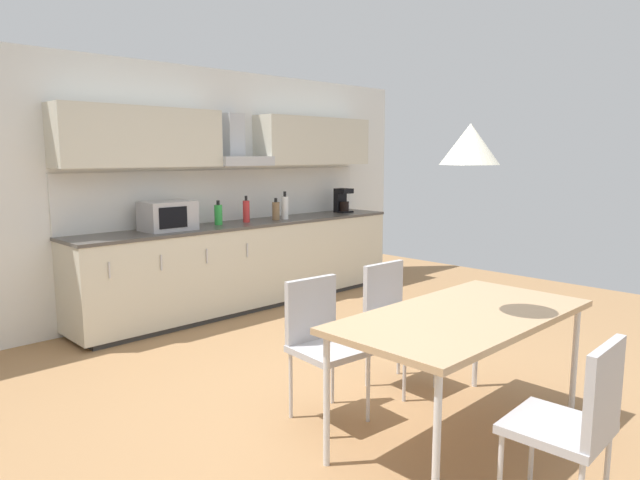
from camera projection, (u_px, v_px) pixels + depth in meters
The scene contains 16 objects.
ground_plane at pixel (341, 407), 3.74m from camera, with size 9.41×8.25×0.02m, color #9E754C.
wall_back at pixel (133, 193), 5.53m from camera, with size 7.53×0.10×2.53m, color white.
kitchen_counter at pixel (248, 264), 6.17m from camera, with size 3.85×0.63×0.92m.
backsplash_tile at pixel (231, 195), 6.27m from camera, with size 3.83×0.02×0.56m, color silver.
upper_wall_cabinets at pixel (238, 140), 6.07m from camera, with size 3.83×0.40×0.55m.
microwave at pixel (168, 216), 5.43m from camera, with size 0.48×0.35×0.28m.
coffee_maker at pixel (342, 200), 7.14m from camera, with size 0.18×0.19×0.30m.
bottle_brown at pixel (276, 211), 6.30m from camera, with size 0.08×0.08×0.24m.
bottle_green at pixel (218, 214), 5.87m from camera, with size 0.08×0.08×0.25m.
bottle_red at pixel (246, 211), 6.09m from camera, with size 0.07×0.07×0.28m.
bottle_white at pixel (285, 207), 6.38m from camera, with size 0.08×0.08×0.31m.
dining_table at pixel (463, 321), 3.20m from camera, with size 1.61×0.80×0.75m.
chair_far_right at pixel (394, 312), 4.03m from camera, with size 0.42×0.42×0.87m.
chair_near_left at pixel (577, 416), 2.43m from camera, with size 0.42×0.42×0.87m.
chair_far_left at pixel (321, 334), 3.54m from camera, with size 0.44×0.44×0.87m.
pendant_lamp at pixel (470, 144), 3.06m from camera, with size 0.32×0.32×0.22m, color silver.
Camera 1 is at (-2.57, -2.43, 1.63)m, focal length 32.00 mm.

